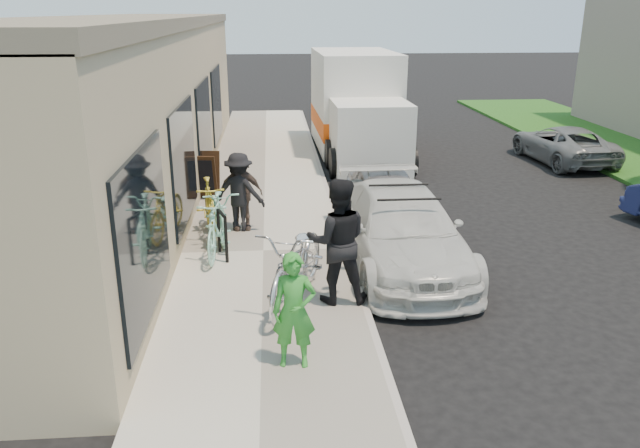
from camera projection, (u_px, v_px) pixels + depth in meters
name	position (u px, v px, depth m)	size (l,w,h in m)	color
ground	(402.00, 333.00, 8.91)	(120.00, 120.00, 0.00)	black
sidewalk	(263.00, 254.00, 11.56)	(3.00, 34.00, 0.15)	#B4B0A2
curb	(346.00, 252.00, 11.68)	(0.12, 34.00, 0.13)	#A19993
storefront	(131.00, 106.00, 15.36)	(3.60, 20.00, 4.22)	tan
bike_rack	(222.00, 230.00, 11.07)	(0.22, 0.59, 0.86)	black
sandwich_board	(204.00, 175.00, 14.61)	(0.72, 0.73, 1.06)	#311D0D
sedan_white	(401.00, 229.00, 11.05)	(2.04, 4.74, 1.40)	silver
sedan_silver	(385.00, 197.00, 13.18)	(1.48, 3.67, 1.25)	#A3A2A8
moving_truck	(357.00, 110.00, 19.61)	(2.50, 6.43, 3.14)	silver
far_car_gray	(563.00, 144.00, 18.71)	(1.82, 3.95, 1.10)	slate
tandem_bike	(298.00, 262.00, 9.34)	(0.84, 2.40, 1.26)	silver
woman_rider	(294.00, 311.00, 7.60)	(0.54, 0.35, 1.48)	#308D2F
man_standing	(337.00, 241.00, 9.26)	(0.93, 0.73, 1.92)	black
cruiser_bike_a	(216.00, 226.00, 11.20)	(0.51, 1.81, 1.09)	#95DEC5
cruiser_bike_b	(218.00, 212.00, 12.07)	(0.67, 1.92, 1.01)	#95DEC5
cruiser_bike_c	(210.00, 208.00, 12.16)	(0.51, 1.82, 1.10)	gold
bystander_a	(239.00, 192.00, 12.39)	(1.02, 0.59, 1.58)	black
bystander_b	(240.00, 193.00, 12.44)	(0.87, 0.36, 1.49)	#514239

